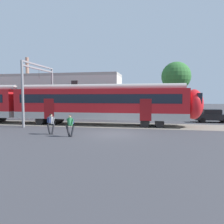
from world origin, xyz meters
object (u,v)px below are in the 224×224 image
at_px(pedestrian_green, 70,124).
at_px(parked_car_black, 212,116).
at_px(pedestrian_grey, 51,122).
at_px(commuter_train, 26,103).

relative_size(pedestrian_green, parked_car_black, 0.41).
bearing_deg(pedestrian_green, parked_car_black, 42.15).
height_order(pedestrian_grey, parked_car_black, pedestrian_grey).
bearing_deg(pedestrian_grey, commuter_train, 133.74).
distance_m(commuter_train, parked_car_black, 21.51).
bearing_deg(pedestrian_grey, pedestrian_green, -19.22).
distance_m(pedestrian_grey, pedestrian_green, 2.04).
bearing_deg(pedestrian_grey, parked_car_black, 36.59).
height_order(pedestrian_grey, pedestrian_green, same).
bearing_deg(pedestrian_green, pedestrian_grey, 160.78).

